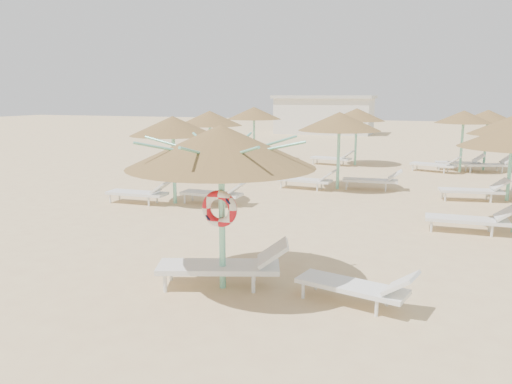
% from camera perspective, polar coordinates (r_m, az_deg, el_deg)
% --- Properties ---
extents(ground, '(120.00, 120.00, 0.00)m').
position_cam_1_polar(ground, '(9.08, -1.15, -10.27)').
color(ground, '#D9BA84').
rests_on(ground, ground).
extents(main_palapa, '(3.15, 3.15, 2.83)m').
position_cam_1_polar(main_palapa, '(8.27, -4.02, 5.18)').
color(main_palapa, '#7FDDBA').
rests_on(main_palapa, ground).
extents(lounger_main_a, '(2.37, 1.37, 0.82)m').
position_cam_1_polar(lounger_main_a, '(8.77, -3.29, -8.32)').
color(lounger_main_a, white).
rests_on(lounger_main_a, ground).
extents(lounger_main_b, '(1.97, 1.00, 0.69)m').
position_cam_1_polar(lounger_main_b, '(8.19, 11.68, -10.46)').
color(lounger_main_b, white).
rests_on(lounger_main_b, ground).
extents(palapa_field, '(20.47, 14.44, 2.73)m').
position_cam_1_polar(palapa_field, '(18.81, 17.41, 7.47)').
color(palapa_field, '#7FDDBA').
rests_on(palapa_field, ground).
extents(service_hut, '(8.40, 4.40, 3.25)m').
position_cam_1_polar(service_hut, '(43.87, 7.82, 8.78)').
color(service_hut, silver).
rests_on(service_hut, ground).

